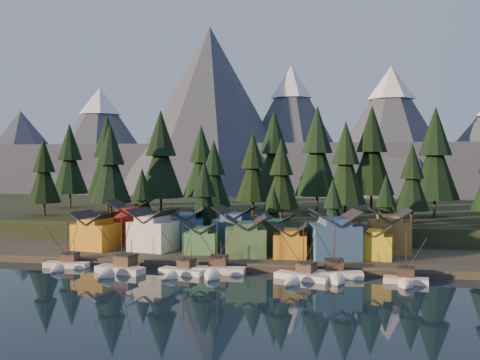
% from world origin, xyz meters
% --- Properties ---
extents(ground, '(500.00, 500.00, 0.00)m').
position_xyz_m(ground, '(0.00, 0.00, 0.00)').
color(ground, black).
rests_on(ground, ground).
extents(shore_strip, '(400.00, 50.00, 1.50)m').
position_xyz_m(shore_strip, '(0.00, 40.00, 0.75)').
color(shore_strip, '#363227').
rests_on(shore_strip, ground).
extents(hillside, '(420.00, 100.00, 6.00)m').
position_xyz_m(hillside, '(0.00, 90.00, 3.00)').
color(hillside, black).
rests_on(hillside, ground).
extents(dock, '(80.00, 4.00, 1.00)m').
position_xyz_m(dock, '(0.00, 16.50, 0.50)').
color(dock, '#40362D').
rests_on(dock, ground).
extents(mountain_ridge, '(560.00, 190.00, 90.00)m').
position_xyz_m(mountain_ridge, '(-4.20, 213.59, 26.06)').
color(mountain_ridge, '#4D5563').
rests_on(mountain_ridge, ground).
extents(boat_0, '(9.26, 10.04, 10.18)m').
position_xyz_m(boat_0, '(-33.48, 11.11, 1.89)').
color(boat_0, silver).
rests_on(boat_0, ground).
extents(boat_1, '(10.37, 10.97, 12.28)m').
position_xyz_m(boat_1, '(-20.95, 7.93, 2.41)').
color(boat_1, beige).
rests_on(boat_1, ground).
extents(boat_2, '(9.60, 10.04, 9.94)m').
position_xyz_m(boat_2, '(-8.99, 9.13, 1.81)').
color(boat_2, silver).
rests_on(boat_2, ground).
extents(boat_3, '(11.16, 12.12, 11.60)m').
position_xyz_m(boat_3, '(-2.41, 10.80, 2.08)').
color(boat_3, white).
rests_on(boat_3, ground).
extents(boat_4, '(10.66, 11.02, 10.66)m').
position_xyz_m(boat_4, '(13.57, 8.55, 1.90)').
color(boat_4, white).
rests_on(boat_4, ground).
extents(boat_5, '(10.63, 11.44, 11.60)m').
position_xyz_m(boat_5, '(19.88, 11.09, 2.15)').
color(boat_5, white).
rests_on(boat_5, ground).
extents(boat_6, '(8.03, 8.56, 9.94)m').
position_xyz_m(boat_6, '(31.95, 9.25, 1.98)').
color(boat_6, silver).
rests_on(boat_6, ground).
extents(house_front_0, '(9.79, 9.42, 8.48)m').
position_xyz_m(house_front_0, '(-33.61, 25.62, 5.95)').
color(house_front_0, orange).
rests_on(house_front_0, shore_strip).
extents(house_front_1, '(10.64, 10.37, 9.28)m').
position_xyz_m(house_front_1, '(-20.41, 26.78, 6.37)').
color(house_front_1, silver).
rests_on(house_front_1, shore_strip).
extents(house_front_2, '(7.57, 7.62, 6.75)m').
position_xyz_m(house_front_2, '(-8.97, 25.21, 5.05)').
color(house_front_2, '#48864A').
rests_on(house_front_2, shore_strip).
extents(house_front_3, '(9.72, 9.41, 8.53)m').
position_xyz_m(house_front_3, '(1.24, 23.12, 5.98)').
color(house_front_3, '#4D753F').
rests_on(house_front_3, shore_strip).
extents(house_front_4, '(7.16, 7.67, 6.91)m').
position_xyz_m(house_front_4, '(10.56, 23.67, 5.13)').
color(house_front_4, orange).
rests_on(house_front_4, shore_strip).
extents(house_front_5, '(11.13, 10.50, 9.87)m').
position_xyz_m(house_front_5, '(19.67, 23.76, 6.68)').
color(house_front_5, '#355A7E').
rests_on(house_front_5, shore_strip).
extents(house_front_6, '(7.92, 7.59, 7.06)m').
position_xyz_m(house_front_6, '(27.64, 25.16, 5.21)').
color(house_front_6, gold).
rests_on(house_front_6, shore_strip).
extents(house_back_0, '(10.87, 10.54, 10.57)m').
position_xyz_m(house_back_0, '(-28.86, 34.58, 7.05)').
color(house_back_0, maroon).
rests_on(house_back_0, shore_strip).
extents(house_back_1, '(9.71, 9.79, 8.97)m').
position_xyz_m(house_back_1, '(-14.86, 34.09, 6.21)').
color(house_back_1, '#355C7E').
rests_on(house_back_1, shore_strip).
extents(house_back_2, '(9.73, 9.07, 9.53)m').
position_xyz_m(house_back_2, '(-2.92, 33.36, 6.51)').
color(house_back_2, '#365B81').
rests_on(house_back_2, shore_strip).
extents(house_back_3, '(9.19, 8.45, 8.26)m').
position_xyz_m(house_back_3, '(6.90, 31.34, 5.84)').
color(house_back_3, '#3D7142').
rests_on(house_back_3, shore_strip).
extents(house_back_4, '(9.64, 9.41, 8.69)m').
position_xyz_m(house_back_4, '(18.97, 31.59, 6.06)').
color(house_back_4, beige).
rests_on(house_back_4, shore_strip).
extents(house_back_5, '(8.76, 8.86, 9.56)m').
position_xyz_m(house_back_5, '(31.20, 33.57, 6.52)').
color(house_back_5, olive).
rests_on(house_back_5, shore_strip).
extents(tree_hill_0, '(9.43, 9.43, 21.97)m').
position_xyz_m(tree_hill_0, '(-62.00, 52.00, 18.01)').
color(tree_hill_0, '#332319').
rests_on(tree_hill_0, hillside).
extents(tree_hill_1, '(12.73, 12.73, 29.66)m').
position_xyz_m(tree_hill_1, '(-50.00, 68.00, 22.21)').
color(tree_hill_1, '#332319').
rests_on(tree_hill_1, hillside).
extents(tree_hill_2, '(11.05, 11.05, 25.74)m').
position_xyz_m(tree_hill_2, '(-40.00, 48.00, 20.07)').
color(tree_hill_2, '#332319').
rests_on(tree_hill_2, hillside).
extents(tree_hill_3, '(12.95, 12.95, 30.18)m').
position_xyz_m(tree_hill_3, '(-30.00, 60.00, 22.50)').
color(tree_hill_3, '#332319').
rests_on(tree_hill_3, hillside).
extents(tree_hill_4, '(11.48, 11.48, 26.75)m').
position_xyz_m(tree_hill_4, '(-22.00, 75.00, 20.62)').
color(tree_hill_4, '#332319').
rests_on(tree_hill_4, hillside).
extents(tree_hill_5, '(9.04, 9.04, 21.05)m').
position_xyz_m(tree_hill_5, '(-12.00, 50.00, 17.50)').
color(tree_hill_5, '#332319').
rests_on(tree_hill_5, hillside).
extents(tree_hill_6, '(10.22, 10.22, 23.80)m').
position_xyz_m(tree_hill_6, '(-4.00, 65.00, 19.01)').
color(tree_hill_6, '#332319').
rests_on(tree_hill_6, hillside).
extents(tree_hill_7, '(9.13, 9.13, 21.28)m').
position_xyz_m(tree_hill_7, '(6.00, 48.00, 17.63)').
color(tree_hill_7, '#332319').
rests_on(tree_hill_7, hillside).
extents(tree_hill_8, '(13.63, 13.63, 31.76)m').
position_xyz_m(tree_hill_8, '(14.00, 72.00, 23.37)').
color(tree_hill_8, '#332319').
rests_on(tree_hill_8, hillside).
extents(tree_hill_9, '(11.14, 11.14, 25.94)m').
position_xyz_m(tree_hill_9, '(22.00, 55.00, 20.18)').
color(tree_hill_9, '#332319').
rests_on(tree_hill_9, hillside).
extents(tree_hill_10, '(13.92, 13.92, 32.43)m').
position_xyz_m(tree_hill_10, '(30.00, 80.00, 23.74)').
color(tree_hill_10, '#332319').
rests_on(tree_hill_10, hillside).
extents(tree_hill_11, '(8.53, 8.53, 19.88)m').
position_xyz_m(tree_hill_11, '(38.00, 50.00, 16.86)').
color(tree_hill_11, '#332319').
rests_on(tree_hill_11, hillside).
extents(tree_hill_12, '(13.01, 13.01, 30.30)m').
position_xyz_m(tree_hill_12, '(46.00, 66.00, 22.57)').
color(tree_hill_12, '#332319').
rests_on(tree_hill_12, hillside).
extents(tree_hill_15, '(13.64, 13.64, 31.78)m').
position_xyz_m(tree_hill_15, '(0.00, 82.00, 23.38)').
color(tree_hill_15, '#332319').
rests_on(tree_hill_15, hillside).
extents(tree_hill_16, '(12.05, 12.05, 28.07)m').
position_xyz_m(tree_hill_16, '(-68.00, 78.00, 21.35)').
color(tree_hill_16, '#332319').
rests_on(tree_hill_16, hillside).
extents(tree_shore_0, '(7.85, 7.85, 18.29)m').
position_xyz_m(tree_shore_0, '(-28.00, 40.00, 11.49)').
color(tree_shore_0, '#332319').
rests_on(tree_shore_0, shore_strip).
extents(tree_shore_1, '(8.65, 8.65, 20.15)m').
position_xyz_m(tree_shore_1, '(-12.00, 40.00, 12.51)').
color(tree_shore_1, '#332319').
rests_on(tree_shore_1, shore_strip).
extents(tree_shore_2, '(5.97, 5.97, 13.90)m').
position_xyz_m(tree_shore_2, '(5.00, 40.00, 9.08)').
color(tree_shore_2, '#332319').
rests_on(tree_shore_2, shore_strip).
extents(tree_shore_3, '(6.86, 6.86, 15.97)m').
position_xyz_m(tree_shore_3, '(19.00, 40.00, 10.22)').
color(tree_shore_3, '#332319').
rests_on(tree_shore_3, shore_strip).
extents(tree_shore_4, '(7.26, 7.26, 16.91)m').
position_xyz_m(tree_shore_4, '(31.00, 40.00, 10.73)').
color(tree_shore_4, '#332319').
rests_on(tree_shore_4, shore_strip).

